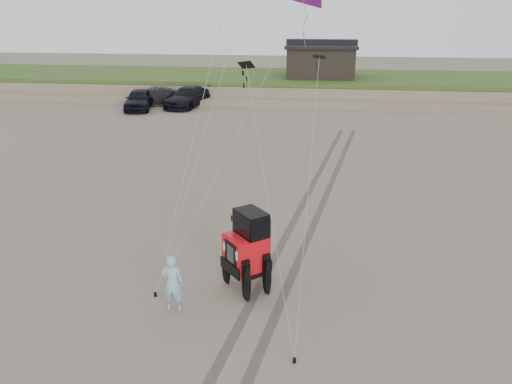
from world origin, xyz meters
TOP-DOWN VIEW (x-y plane):
  - ground at (0.00, 0.00)m, footprint 160.00×160.00m
  - dune_ridge at (0.00, 37.50)m, footprint 160.00×14.25m
  - cabin at (2.00, 37.00)m, footprint 6.40×5.40m
  - truck_a at (-12.29, 28.04)m, footprint 2.77×5.08m
  - truck_b at (-10.83, 30.33)m, footprint 4.77×3.26m
  - truck_c at (-8.76, 29.77)m, footprint 3.28×5.85m
  - jeep at (0.41, 1.96)m, footprint 5.29×4.97m
  - man at (-1.36, 0.65)m, footprint 0.60×0.41m
  - stake_main at (-2.06, 1.20)m, footprint 0.08×0.08m
  - stake_aux at (1.99, -1.09)m, footprint 0.08×0.08m
  - tire_tracks at (2.00, 8.00)m, footprint 5.22×29.74m

SIDE VIEW (x-z plane):
  - ground at x=0.00m, z-range 0.00..0.00m
  - tire_tracks at x=2.00m, z-range 0.00..0.01m
  - stake_main at x=-2.06m, z-range 0.00..0.12m
  - stake_aux at x=1.99m, z-range 0.00..0.12m
  - truck_b at x=-10.83m, z-range 0.00..1.49m
  - truck_c at x=-8.76m, z-range 0.00..1.60m
  - man at x=-1.36m, z-range 0.00..1.60m
  - truck_a at x=-12.29m, z-range 0.00..1.64m
  - dune_ridge at x=0.00m, z-range -0.04..1.68m
  - jeep at x=0.41m, z-range 0.00..1.89m
  - cabin at x=2.00m, z-range 1.56..4.91m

